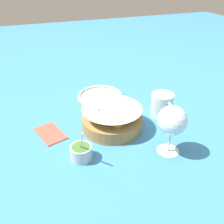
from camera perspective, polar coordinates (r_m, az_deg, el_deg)
The scene contains 7 objects.
ground_plane at distance 0.88m, azimuth 0.40°, elevation -4.97°, with size 4.00×4.00×0.00m, color teal.
food_basket at distance 0.89m, azimuth -0.04°, elevation -1.60°, with size 0.22×0.22×0.09m.
sauce_cup at distance 0.77m, azimuth -7.07°, elevation -9.01°, with size 0.07×0.07×0.12m.
wine_glass at distance 0.76m, azimuth 13.58°, elevation -2.18°, with size 0.09×0.09×0.16m.
beer_mug at distance 0.98m, azimuth 11.37°, elevation 1.43°, with size 0.12×0.08×0.09m.
side_plate at distance 1.11m, azimuth -2.73°, elevation 3.81°, with size 0.20×0.20×0.01m.
napkin at distance 0.90m, azimuth -13.90°, elevation -4.66°, with size 0.14×0.11×0.01m.
Camera 1 is at (0.66, -0.26, 0.51)m, focal length 40.00 mm.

